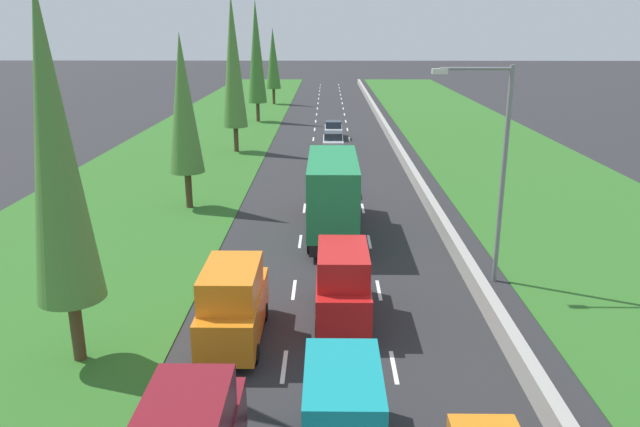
% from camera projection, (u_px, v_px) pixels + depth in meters
% --- Properties ---
extents(ground_plane, '(300.00, 300.00, 0.00)m').
position_uv_depth(ground_plane, '(331.00, 134.00, 62.61)').
color(ground_plane, '#28282B').
rests_on(ground_plane, ground).
extents(grass_verge_left, '(14.00, 140.00, 0.04)m').
position_uv_depth(grass_verge_left, '(208.00, 134.00, 62.75)').
color(grass_verge_left, '#2D6623').
rests_on(grass_verge_left, ground).
extents(grass_verge_right, '(14.00, 140.00, 0.04)m').
position_uv_depth(grass_verge_right, '(472.00, 134.00, 62.44)').
color(grass_verge_right, '#2D6623').
rests_on(grass_verge_right, ground).
extents(median_barrier, '(0.44, 120.00, 0.85)m').
position_uv_depth(median_barrier, '(387.00, 130.00, 62.42)').
color(median_barrier, '#9E9B93').
rests_on(median_barrier, ground).
extents(lane_markings, '(3.64, 116.00, 0.01)m').
position_uv_depth(lane_markings, '(331.00, 134.00, 62.61)').
color(lane_markings, white).
rests_on(lane_markings, ground).
extents(teal_van_centre_lane, '(1.96, 4.90, 2.82)m').
position_uv_depth(teal_van_centre_lane, '(342.00, 419.00, 14.64)').
color(teal_van_centre_lane, teal).
rests_on(teal_van_centre_lane, ground).
extents(red_van_centre_lane, '(1.96, 4.90, 2.82)m').
position_uv_depth(red_van_centre_lane, '(343.00, 283.00, 22.44)').
color(red_van_centre_lane, red).
rests_on(red_van_centre_lane, ground).
extents(green_box_truck_centre_lane, '(2.46, 9.40, 4.18)m').
position_uv_depth(green_box_truck_centre_lane, '(332.00, 193.00, 31.75)').
color(green_box_truck_centre_lane, black).
rests_on(green_box_truck_centre_lane, ground).
extents(silver_hatchback_centre_lane, '(1.74, 3.90, 1.72)m').
position_uv_depth(silver_hatchback_centre_lane, '(334.00, 181.00, 39.80)').
color(silver_hatchback_centre_lane, silver).
rests_on(silver_hatchback_centre_lane, ground).
extents(orange_sedan_centre_lane, '(1.82, 4.50, 1.64)m').
position_uv_depth(orange_sedan_centre_lane, '(332.00, 159.00, 46.69)').
color(orange_sedan_centre_lane, orange).
rests_on(orange_sedan_centre_lane, ground).
extents(silver_sedan_centre_lane, '(1.82, 4.50, 1.64)m').
position_uv_depth(silver_sedan_centre_lane, '(333.00, 141.00, 54.05)').
color(silver_sedan_centre_lane, silver).
rests_on(silver_sedan_centre_lane, ground).
extents(orange_van_left_lane, '(1.96, 4.90, 2.82)m').
position_uv_depth(orange_van_left_lane, '(233.00, 304.00, 20.77)').
color(orange_van_left_lane, orange).
rests_on(orange_van_left_lane, ground).
extents(white_hatchback_centre_lane, '(1.74, 3.90, 1.72)m').
position_uv_depth(white_hatchback_centre_lane, '(333.00, 130.00, 60.03)').
color(white_hatchback_centre_lane, white).
rests_on(white_hatchback_centre_lane, ground).
extents(poplar_tree_nearest, '(2.10, 2.10, 11.85)m').
position_uv_depth(poplar_tree_nearest, '(54.00, 148.00, 17.96)').
color(poplar_tree_nearest, '#4C3823').
rests_on(poplar_tree_nearest, ground).
extents(poplar_tree_second, '(2.05, 2.05, 10.19)m').
position_uv_depth(poplar_tree_second, '(183.00, 105.00, 35.16)').
color(poplar_tree_second, '#4C3823').
rests_on(poplar_tree_second, ground).
extents(poplar_tree_third, '(2.13, 2.13, 13.15)m').
position_uv_depth(poplar_tree_third, '(233.00, 62.00, 51.47)').
color(poplar_tree_third, '#4C3823').
rests_on(poplar_tree_third, ground).
extents(poplar_tree_fourth, '(2.14, 2.14, 13.55)m').
position_uv_depth(poplar_tree_fourth, '(256.00, 52.00, 68.72)').
color(poplar_tree_fourth, '#4C3823').
rests_on(poplar_tree_fourth, ground).
extents(poplar_tree_fifth, '(2.06, 2.06, 10.50)m').
position_uv_depth(poplar_tree_fifth, '(273.00, 59.00, 85.59)').
color(poplar_tree_fifth, '#4C3823').
rests_on(poplar_tree_fifth, ground).
extents(street_light_mast, '(3.20, 0.28, 9.00)m').
position_uv_depth(street_light_mast, '(496.00, 161.00, 24.72)').
color(street_light_mast, gray).
rests_on(street_light_mast, ground).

